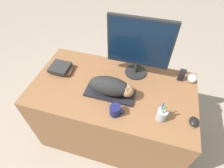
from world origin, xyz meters
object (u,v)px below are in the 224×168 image
Objects in this scene: computer_mouse at (194,122)px; phone at (182,75)px; monitor at (139,45)px; coffee_mug at (116,110)px; baseball at (192,78)px; pen_cup at (162,114)px; keyboard at (110,93)px; book_stack at (61,68)px; cat at (112,87)px.

phone is at bearing 104.03° from computer_mouse.
monitor is 0.55m from coffee_mug.
monitor reaches higher than baseball.
pen_cup reaches higher than phone.
monitor is at bearing 63.83° from keyboard.
pen_cup is 0.98m from book_stack.
keyboard is 1.89× the size of book_stack.
coffee_mug is (-0.57, -0.08, 0.02)m from computer_mouse.
cat reaches higher than baseball.
phone reaches higher than book_stack.
coffee_mug is 0.60× the size of pen_cup.
book_stack is at bearing 164.51° from cat.
baseball is at bearing 9.42° from book_stack.
monitor is 6.32× the size of computer_mouse.
computer_mouse is at bearing -11.51° from book_stack.
monitor is at bearing 122.19° from pen_cup.
book_stack is (-0.52, 0.15, 0.02)m from keyboard.
phone is (-0.11, 0.42, 0.04)m from computer_mouse.
phone reaches higher than keyboard.
coffee_mug is 1.52× the size of baseball.
phone is at bearing 74.16° from pen_cup.
keyboard is at bearing -16.03° from book_stack.
monitor is at bearing -177.62° from phone.
book_stack is at bearing 152.67° from coffee_mug.
monitor is at bearing 66.74° from cat.
pen_cup is 1.53× the size of phone.
monitor is 4.72× the size of coffee_mug.
coffee_mug is (-0.06, -0.48, -0.26)m from monitor.
keyboard is 0.19m from coffee_mug.
phone is at bearing -173.07° from baseball.
book_stack is (-1.18, 0.24, 0.01)m from computer_mouse.
pen_cup is 0.47m from phone.
book_stack is (-0.61, 0.32, -0.01)m from coffee_mug.
coffee_mug is 0.68m from phone.
monitor is at bearing 82.78° from coffee_mug.
monitor is 4.30× the size of phone.
coffee_mug reaches higher than baseball.
keyboard is 0.09m from cat.
monitor is 2.81× the size of pen_cup.
coffee_mug is 0.53× the size of book_stack.
pen_cup reaches higher than coffee_mug.
computer_mouse is 0.75× the size of coffee_mug.
coffee_mug reaches higher than keyboard.
computer_mouse is at bearing -8.07° from cat.
baseball is 0.35× the size of book_stack.
monitor reaches higher than phone.
cat reaches higher than keyboard.
monitor is at bearing -176.73° from baseball.
keyboard is 0.76× the size of monitor.
phone reaches higher than coffee_mug.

